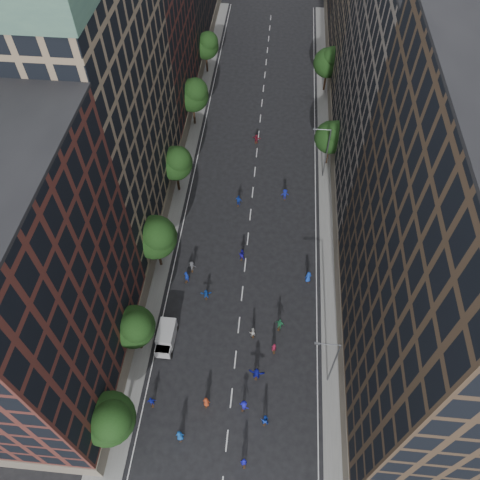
{
  "coord_description": "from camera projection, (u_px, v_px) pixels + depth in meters",
  "views": [
    {
      "loc": [
        2.61,
        -8.9,
        51.36
      ],
      "look_at": [
        -0.93,
        29.6,
        2.0
      ],
      "focal_mm": 35.0,
      "sensor_mm": 36.0,
      "label": 1
    }
  ],
  "objects": [
    {
      "name": "skater_10",
      "position": [
        280.0,
        324.0,
        56.08
      ],
      "size": [
        1.23,
        0.82,
        1.95
      ],
      "primitive_type": "imported",
      "rotation": [
        0.0,
        0.0,
        2.81
      ],
      "color": "#227245",
      "rests_on": "ground"
    },
    {
      "name": "tree_left_5",
      "position": [
        207.0,
        45.0,
        86.32
      ],
      "size": [
        4.8,
        4.8,
        8.33
      ],
      "color": "black",
      "rests_on": "ground"
    },
    {
      "name": "tree_left_4",
      "position": [
        193.0,
        94.0,
        76.16
      ],
      "size": [
        5.4,
        5.4,
        9.08
      ],
      "color": "black",
      "rests_on": "ground"
    },
    {
      "name": "tree_left_2",
      "position": [
        156.0,
        236.0,
        57.53
      ],
      "size": [
        5.6,
        5.6,
        9.45
      ],
      "color": "black",
      "rests_on": "ground"
    },
    {
      "name": "bldg_left_a",
      "position": [
        21.0,
        298.0,
        42.07
      ],
      "size": [
        14.0,
        22.0,
        30.0
      ],
      "primitive_type": "cube",
      "color": "#4F241E",
      "rests_on": "ground"
    },
    {
      "name": "skater_7",
      "position": [
        274.0,
        348.0,
        54.37
      ],
      "size": [
        0.65,
        0.49,
        1.63
      ],
      "primitive_type": "imported",
      "rotation": [
        0.0,
        0.0,
        3.32
      ],
      "color": "maroon",
      "rests_on": "ground"
    },
    {
      "name": "tree_left_1",
      "position": [
        134.0,
        327.0,
        50.81
      ],
      "size": [
        4.8,
        4.8,
        8.21
      ],
      "color": "black",
      "rests_on": "ground"
    },
    {
      "name": "skater_14",
      "position": [
        242.0,
        254.0,
        62.6
      ],
      "size": [
        0.96,
        0.8,
        1.8
      ],
      "primitive_type": "imported",
      "rotation": [
        0.0,
        0.0,
        3.0
      ],
      "color": "#191296",
      "rests_on": "ground"
    },
    {
      "name": "tree_right_a",
      "position": [
        332.0,
        136.0,
        70.35
      ],
      "size": [
        5.0,
        5.0,
        8.39
      ],
      "color": "black",
      "rests_on": "ground"
    },
    {
      "name": "cargo_van",
      "position": [
        166.0,
        337.0,
        54.77
      ],
      "size": [
        2.11,
        4.35,
        2.29
      ],
      "rotation": [
        0.0,
        0.0,
        -0.02
      ],
      "color": "#B6B7B9",
      "rests_on": "ground"
    },
    {
      "name": "bldg_right_b",
      "position": [
        407.0,
        91.0,
        59.0
      ],
      "size": [
        14.0,
        28.0,
        33.0
      ],
      "primitive_type": "cube",
      "color": "#6C6359",
      "rests_on": "ground"
    },
    {
      "name": "bldg_left_b",
      "position": [
        92.0,
        115.0,
        55.23
      ],
      "size": [
        14.0,
        26.0,
        34.0
      ],
      "primitive_type": "cube",
      "color": "#7F6B53",
      "rests_on": "ground"
    },
    {
      "name": "bldg_right_a",
      "position": [
        456.0,
        275.0,
        40.01
      ],
      "size": [
        14.0,
        30.0,
        36.0
      ],
      "primitive_type": "cube",
      "color": "#413123",
      "rests_on": "ground"
    },
    {
      "name": "skater_11",
      "position": [
        206.0,
        294.0,
        58.91
      ],
      "size": [
        1.48,
        0.66,
        1.54
      ],
      "primitive_type": "imported",
      "rotation": [
        0.0,
        0.0,
        3.29
      ],
      "color": "#1649B3",
      "rests_on": "ground"
    },
    {
      "name": "skater_13",
      "position": [
        187.0,
        277.0,
        60.31
      ],
      "size": [
        0.82,
        0.68,
        1.94
      ],
      "primitive_type": "imported",
      "rotation": [
        0.0,
        0.0,
        2.78
      ],
      "color": "navy",
      "rests_on": "ground"
    },
    {
      "name": "skater_17",
      "position": [
        256.0,
        139.0,
        77.38
      ],
      "size": [
        1.51,
        0.76,
        1.56
      ],
      "primitive_type": "imported",
      "rotation": [
        0.0,
        0.0,
        2.93
      ],
      "color": "maroon",
      "rests_on": "ground"
    },
    {
      "name": "ground",
      "position": [
        252.0,
        195.0,
        70.61
      ],
      "size": [
        240.0,
        240.0,
        0.0
      ],
      "primitive_type": "plane",
      "color": "black",
      "rests_on": "ground"
    },
    {
      "name": "skater_5",
      "position": [
        256.0,
        374.0,
        52.29
      ],
      "size": [
        1.85,
        0.75,
        1.94
      ],
      "primitive_type": "imported",
      "rotation": [
        0.0,
        0.0,
        3.04
      ],
      "color": "#13189D",
      "rests_on": "ground"
    },
    {
      "name": "tree_left_0",
      "position": [
        110.0,
        419.0,
        44.34
      ],
      "size": [
        5.2,
        5.2,
        8.83
      ],
      "color": "black",
      "rests_on": "ground"
    },
    {
      "name": "skater_1",
      "position": [
        244.0,
        462.0,
        46.66
      ],
      "size": [
        0.78,
        0.61,
        1.88
      ],
      "primitive_type": "imported",
      "rotation": [
        0.0,
        0.0,
        3.4
      ],
      "color": "#1414A5",
      "rests_on": "ground"
    },
    {
      "name": "sidewalk_left",
      "position": [
        182.0,
        156.0,
        75.83
      ],
      "size": [
        4.0,
        105.0,
        0.15
      ],
      "primitive_type": "cube",
      "color": "slate",
      "rests_on": "ground"
    },
    {
      "name": "skater_16",
      "position": [
        239.0,
        201.0,
        68.59
      ],
      "size": [
        1.17,
        0.75,
        1.85
      ],
      "primitive_type": "imported",
      "rotation": [
        0.0,
        0.0,
        2.84
      ],
      "color": "#1435A9",
      "rests_on": "ground"
    },
    {
      "name": "skater_2",
      "position": [
        265.0,
        420.0,
        49.25
      ],
      "size": [
        0.91,
        0.73,
        1.82
      ],
      "primitive_type": "imported",
      "rotation": [
        0.0,
        0.0,
        3.1
      ],
      "color": "#1537AB",
      "rests_on": "ground"
    },
    {
      "name": "streetlamp_far",
      "position": [
        326.0,
        151.0,
        69.02
      ],
      "size": [
        2.64,
        0.22,
        9.06
      ],
      "color": "#595B60",
      "rests_on": "ground"
    },
    {
      "name": "skater_0",
      "position": [
        180.0,
        436.0,
        48.25
      ],
      "size": [
        0.97,
        0.71,
        1.83
      ],
      "primitive_type": "imported",
      "rotation": [
        0.0,
        0.0,
        3.29
      ],
      "color": "#124799",
      "rests_on": "ground"
    },
    {
      "name": "tree_left_3",
      "position": [
        176.0,
        162.0,
        66.56
      ],
      "size": [
        5.0,
        5.0,
        8.58
      ],
      "color": "black",
      "rests_on": "ground"
    },
    {
      "name": "bldg_left_c",
      "position": [
        140.0,
        39.0,
        71.71
      ],
      "size": [
        14.0,
        20.0,
        28.0
      ],
      "primitive_type": "cube",
      "color": "#4F241E",
      "rests_on": "ground"
    },
    {
      "name": "skater_9",
      "position": [
        192.0,
        266.0,
        61.45
      ],
      "size": [
        1.11,
        0.65,
        1.72
      ],
      "primitive_type": "imported",
      "rotation": [
        0.0,
        0.0,
        3.15
      ],
      "color": "#3F4044",
      "rests_on": "ground"
    },
    {
      "name": "skater_4",
      "position": [
        152.0,
        401.0,
        50.51
      ],
      "size": [
        1.04,
        0.64,
        1.65
      ],
      "primitive_type": "imported",
      "rotation": [
        0.0,
        0.0,
        3.41
      ],
      "color": "#141DA4",
      "rests_on": "ground"
    },
    {
      "name": "sidewalk_right",
      "position": [
        331.0,
        165.0,
        74.48
      ],
      "size": [
        4.0,
        105.0,
        0.15
      ],
      "primitive_type": "cube",
      "color": "slate",
      "rests_on": "ground"
    },
    {
      "name": "tree_right_b",
      "position": [
        329.0,
        61.0,
        82.38
      ],
      "size": [
        5.2,
        5.2,
        8.83
      ],
      "color": "black",
      "rests_on": "ground"
    },
    {
      "name": "skater_8",
      "position": [
        252.0,
        332.0,
        55.62
      ],
      "size": [
        0.97,
        0.88,
        1.61
      ],
      "primitive_type": "imported",
      "rotation": [
        0.0,
        0.0,
        3.57
      ],
      "color": "#B8B9B4",
      "rests_on": "ground"
    },
    {
      "name": "skater_12",
      "position": [
        308.0,
        277.0,
        60.35
      ],
      "size": [
        1.03,
        0.85,
        1.8
      ],
      "primitive_type": "imported",
      "rotation": [
        0.0,
        0.0,
        3.51
      ],
      "color": "#1640B9",
      "rests_on": "ground"
    },
    {
      "name": "skater_15",
      "position": [
        285.0,
        194.0,
        69.42
      ],
      "size": [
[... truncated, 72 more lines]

